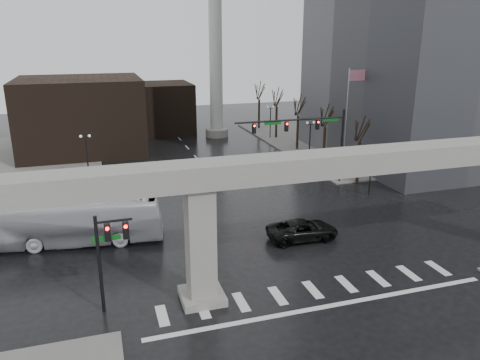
{
  "coord_description": "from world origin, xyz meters",
  "views": [
    {
      "loc": [
        -12.31,
        -24.76,
        15.61
      ],
      "look_at": [
        -1.72,
        9.05,
        4.5
      ],
      "focal_mm": 35.0,
      "sensor_mm": 36.0,
      "label": 1
    }
  ],
  "objects_px": {
    "pickup_truck": "(303,230)",
    "far_car": "(175,172)",
    "signal_mast_arm": "(310,132)",
    "city_bus": "(73,220)"
  },
  "relations": [
    {
      "from": "pickup_truck",
      "to": "far_car",
      "type": "relative_size",
      "value": 1.17
    },
    {
      "from": "signal_mast_arm",
      "to": "far_car",
      "type": "relative_size",
      "value": 2.51
    },
    {
      "from": "city_bus",
      "to": "far_car",
      "type": "relative_size",
      "value": 2.81
    },
    {
      "from": "signal_mast_arm",
      "to": "city_bus",
      "type": "bearing_deg",
      "value": -161.72
    },
    {
      "from": "signal_mast_arm",
      "to": "far_car",
      "type": "bearing_deg",
      "value": 153.69
    },
    {
      "from": "signal_mast_arm",
      "to": "city_bus",
      "type": "height_order",
      "value": "signal_mast_arm"
    },
    {
      "from": "city_bus",
      "to": "far_car",
      "type": "height_order",
      "value": "city_bus"
    },
    {
      "from": "signal_mast_arm",
      "to": "city_bus",
      "type": "xyz_separation_m",
      "value": [
        -23.62,
        -7.81,
        -3.94
      ]
    },
    {
      "from": "far_car",
      "to": "city_bus",
      "type": "bearing_deg",
      "value": -120.98
    },
    {
      "from": "signal_mast_arm",
      "to": "pickup_truck",
      "type": "distance_m",
      "value": 14.94
    }
  ]
}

